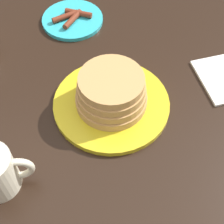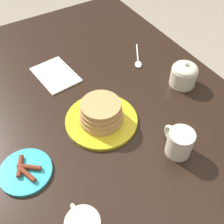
% 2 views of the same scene
% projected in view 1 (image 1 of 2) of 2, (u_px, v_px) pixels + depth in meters
% --- Properties ---
extents(dining_table, '(1.41, 0.99, 0.76)m').
position_uv_depth(dining_table, '(134.00, 135.00, 0.80)').
color(dining_table, black).
rests_on(dining_table, ground_plane).
extents(pancake_plate, '(0.24, 0.24, 0.08)m').
position_uv_depth(pancake_plate, '(111.00, 96.00, 0.68)').
color(pancake_plate, gold).
rests_on(pancake_plate, dining_table).
extents(side_plate_bacon, '(0.15, 0.15, 0.02)m').
position_uv_depth(side_plate_bacon, '(72.00, 19.00, 0.86)').
color(side_plate_bacon, '#2DADBC').
rests_on(side_plate_bacon, dining_table).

